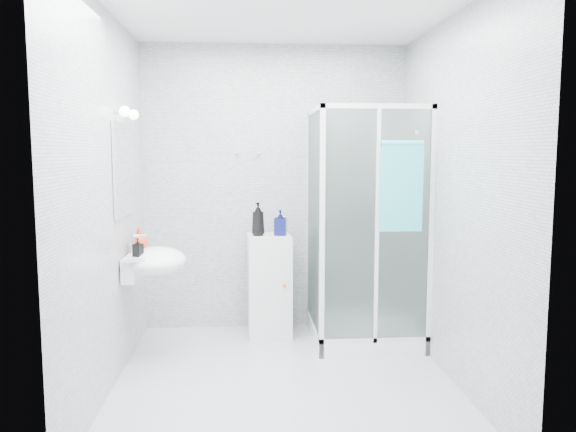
{
  "coord_description": "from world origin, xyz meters",
  "views": [
    {
      "loc": [
        -0.25,
        -3.86,
        1.63
      ],
      "look_at": [
        0.05,
        0.35,
        1.15
      ],
      "focal_mm": 35.0,
      "sensor_mm": 36.0,
      "label": 1
    }
  ],
  "objects": [
    {
      "name": "vanity_lights",
      "position": [
        -1.14,
        0.45,
        1.92
      ],
      "size": [
        0.1,
        0.4,
        0.08
      ],
      "color": "silver",
      "rests_on": "room"
    },
    {
      "name": "storage_cabinet",
      "position": [
        -0.07,
        1.01,
        0.45
      ],
      "size": [
        0.39,
        0.41,
        0.91
      ],
      "rotation": [
        0.0,
        0.0,
        0.04
      ],
      "color": "white",
      "rests_on": "ground"
    },
    {
      "name": "soap_dispenser_black",
      "position": [
        -1.07,
        0.3,
        0.93
      ],
      "size": [
        0.08,
        0.08,
        0.14
      ],
      "primitive_type": "imported",
      "rotation": [
        0.0,
        0.0,
        -0.42
      ],
      "color": "black",
      "rests_on": "wall_basin"
    },
    {
      "name": "wall_basin",
      "position": [
        -0.99,
        0.45,
        0.8
      ],
      "size": [
        0.46,
        0.56,
        0.35
      ],
      "color": "white",
      "rests_on": "ground"
    },
    {
      "name": "wall_hooks",
      "position": [
        -0.25,
        1.26,
        1.62
      ],
      "size": [
        0.23,
        0.06,
        0.03
      ],
      "color": "silver",
      "rests_on": "room"
    },
    {
      "name": "soap_dispenser_orange",
      "position": [
        -1.11,
        0.58,
        0.95
      ],
      "size": [
        0.16,
        0.16,
        0.17
      ],
      "primitive_type": "imported",
      "rotation": [
        0.0,
        0.0,
        -0.2
      ],
      "color": "red",
      "rests_on": "wall_basin"
    },
    {
      "name": "mirror",
      "position": [
        -1.19,
        0.45,
        1.5
      ],
      "size": [
        0.02,
        0.6,
        0.7
      ],
      "primitive_type": "cube",
      "color": "white",
      "rests_on": "room"
    },
    {
      "name": "shampoo_bottle_a",
      "position": [
        -0.17,
        0.98,
        1.05
      ],
      "size": [
        0.15,
        0.15,
        0.29
      ],
      "primitive_type": "imported",
      "rotation": [
        0.0,
        0.0,
        -0.38
      ],
      "color": "black",
      "rests_on": "storage_cabinet"
    },
    {
      "name": "room",
      "position": [
        0.0,
        0.0,
        1.3
      ],
      "size": [
        2.4,
        2.6,
        2.6
      ],
      "color": "silver",
      "rests_on": "ground"
    },
    {
      "name": "shampoo_bottle_b",
      "position": [
        0.03,
        0.99,
        1.02
      ],
      "size": [
        0.12,
        0.12,
        0.22
      ],
      "primitive_type": "imported",
      "rotation": [
        0.0,
        0.0,
        -0.18
      ],
      "color": "#0B1047",
      "rests_on": "storage_cabinet"
    },
    {
      "name": "shower_enclosure",
      "position": [
        0.67,
        0.77,
        0.45
      ],
      "size": [
        0.9,
        0.95,
        2.0
      ],
      "color": "white",
      "rests_on": "ground"
    },
    {
      "name": "hand_towel",
      "position": [
        0.92,
        0.36,
        1.39
      ],
      "size": [
        0.33,
        0.05,
        0.7
      ],
      "color": "#34C4C6",
      "rests_on": "shower_enclosure"
    }
  ]
}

